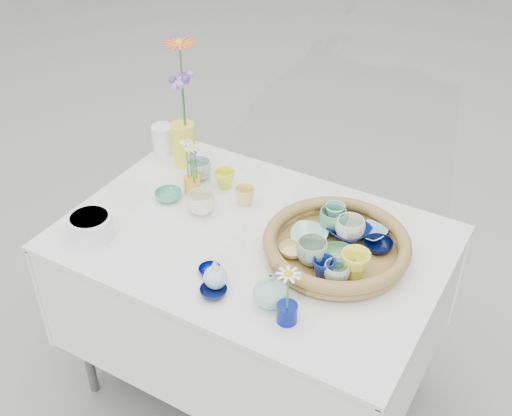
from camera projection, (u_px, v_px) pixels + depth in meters
The scene contains 34 objects.
ground at pixel (254, 384), 2.60m from camera, with size 80.00×80.00×0.00m, color gray.
display_table at pixel (254, 384), 2.60m from camera, with size 1.26×0.86×0.77m, color white, non-canonical shape.
wicker_tray at pixel (336, 246), 2.05m from camera, with size 0.47×0.47×0.08m, color brown, non-canonical shape.
tray_ceramic_0 at pixel (348, 231), 2.12m from camera, with size 0.14×0.14×0.03m, color #04105B.
tray_ceramic_1 at pixel (378, 246), 2.06m from camera, with size 0.09×0.09×0.03m, color black.
tray_ceramic_2 at pixel (355, 264), 1.94m from camera, with size 0.09×0.09×0.08m, color #FFF648.
tray_ceramic_3 at pixel (338, 258), 2.00m from camera, with size 0.12×0.12×0.04m, color #4D955E.
tray_ceramic_4 at pixel (312, 252), 1.99m from camera, with size 0.10×0.10×0.08m, color #8DAD92.
tray_ceramic_5 at pixel (309, 235), 2.10m from camera, with size 0.12×0.12×0.03m, color #99DEBF.
tray_ceramic_6 at pixel (335, 213), 2.17m from camera, with size 0.07×0.07×0.06m, color #B0E7DA.
tray_ceramic_7 at pixel (350, 229), 2.09m from camera, with size 0.10×0.10×0.08m, color silver.
tray_ceramic_8 at pixel (371, 233), 2.12m from camera, with size 0.10×0.10×0.02m, color #8EC5EA.
tray_ceramic_9 at pixel (323, 268), 1.94m from camera, with size 0.07×0.07×0.07m, color navy.
tray_ceramic_10 at pixel (292, 251), 2.04m from camera, with size 0.09×0.09×0.03m, color #DACA75.
tray_ceramic_11 at pixel (337, 273), 1.93m from camera, with size 0.08×0.08×0.06m, color #94C4B8.
tray_ceramic_12 at pixel (333, 220), 2.13m from camera, with size 0.10×0.10×0.07m, color #55987D.
loose_ceramic_0 at pixel (225, 179), 2.37m from camera, with size 0.07×0.07×0.07m, color yellow.
loose_ceramic_1 at pixel (245, 196), 2.28m from camera, with size 0.07×0.07×0.07m, color #EAC861.
loose_ceramic_2 at pixel (168, 195), 2.32m from camera, with size 0.10×0.10×0.03m, color #439D72.
loose_ceramic_3 at pixel (201, 203), 2.24m from camera, with size 0.10×0.10×0.08m, color beige.
loose_ceramic_4 at pixel (210, 271), 1.99m from camera, with size 0.07×0.07×0.02m, color #000562.
loose_ceramic_5 at pixel (199, 170), 2.41m from camera, with size 0.09×0.09×0.07m, color #9BBBB9.
loose_ceramic_6 at pixel (214, 292), 1.91m from camera, with size 0.08×0.08×0.03m, color #09113F.
fluted_bowl at pixel (91, 226), 2.13m from camera, with size 0.15×0.15×0.08m, color white, non-canonical shape.
bud_vase_paleblue at pixel (215, 272), 1.92m from camera, with size 0.07×0.07×0.11m, color silver, non-canonical shape.
bud_vase_seafoam at pixel (271, 290), 1.86m from camera, with size 0.10×0.10×0.11m, color #8EBDAC.
bud_vase_cobalt at pixel (287, 313), 1.82m from camera, with size 0.06×0.06×0.06m, color navy.
single_daisy at pixel (288, 291), 1.76m from camera, with size 0.08×0.08×0.14m, color white, non-canonical shape.
tall_vase_yellow at pixel (184, 144), 2.47m from camera, with size 0.09×0.09×0.17m, color yellow.
gerbera at pixel (183, 86), 2.33m from camera, with size 0.13×0.13×0.34m, color #DD5D1F, non-canonical shape.
hydrangea at pixel (183, 103), 2.35m from camera, with size 0.08×0.08×0.27m, color #5C30A3, non-canonical shape.
white_pitcher at pixel (163, 139), 2.55m from camera, with size 0.12×0.09×0.12m, color silver, non-canonical shape.
daisy_cup at pixel (192, 185), 2.34m from camera, with size 0.06×0.06×0.07m, color gold.
daisy_posy at pixel (192, 161), 2.26m from camera, with size 0.08×0.08×0.15m, color white, non-canonical shape.
Camera 1 is at (0.85, -1.45, 2.11)m, focal length 45.00 mm.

